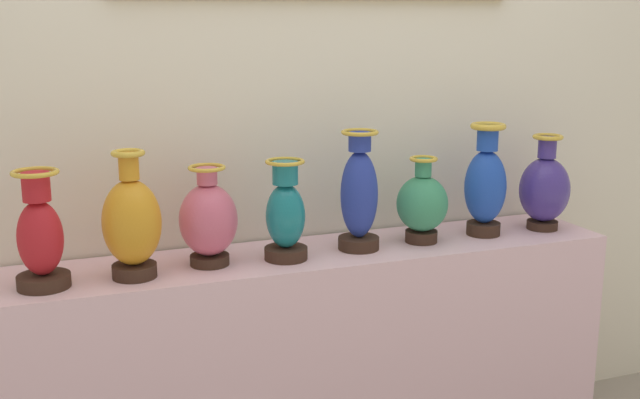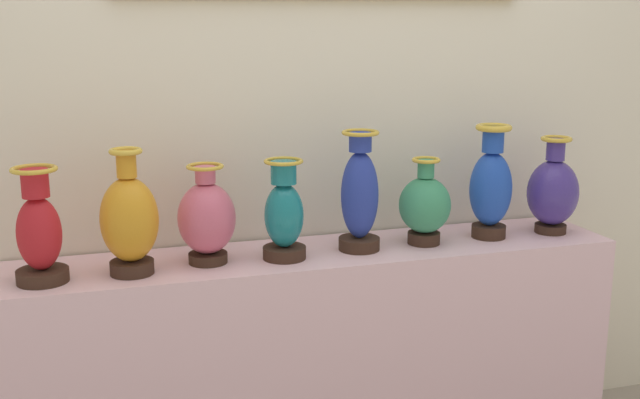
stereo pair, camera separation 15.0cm
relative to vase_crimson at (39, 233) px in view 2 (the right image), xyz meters
name	(u,v)px [view 2 (the right image)]	position (x,y,z in m)	size (l,w,h in m)	color
display_shelf	(320,362)	(0.88, 0.06, -0.56)	(2.07, 0.39, 0.81)	beige
back_wall	(299,36)	(0.88, 0.31, 0.56)	(4.74, 0.14, 3.02)	beige
vase_crimson	(39,233)	(0.00, 0.00, 0.00)	(0.15, 0.15, 0.35)	#382319
vase_amber	(129,221)	(0.26, 0.00, 0.02)	(0.18, 0.18, 0.39)	#382319
vase_rose	(207,219)	(0.50, 0.04, 0.00)	(0.18, 0.18, 0.32)	#382319
vase_teal	(284,215)	(0.75, 0.02, 0.00)	(0.14, 0.14, 0.33)	#382319
vase_cobalt	(360,196)	(1.01, 0.04, 0.03)	(0.14, 0.14, 0.41)	#382319
vase_jade	(425,206)	(1.26, 0.04, -0.01)	(0.18, 0.18, 0.30)	#382319
vase_sapphire	(491,187)	(1.51, 0.05, 0.04)	(0.15, 0.15, 0.41)	#382319
vase_indigo	(553,191)	(1.76, 0.04, 0.00)	(0.18, 0.18, 0.36)	#382319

